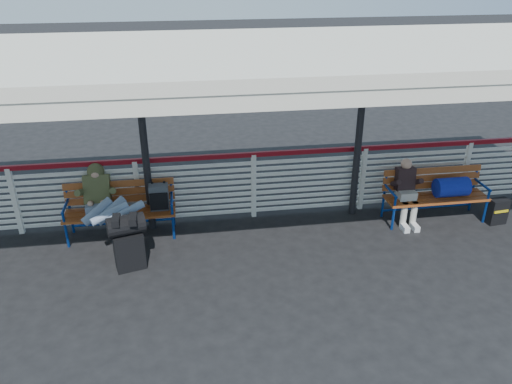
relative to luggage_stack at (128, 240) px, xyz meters
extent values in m
plane|color=black|center=(2.08, -0.57, -0.49)|extent=(60.00, 60.00, 0.00)
cube|color=silver|center=(2.08, 1.33, 0.11)|extent=(12.00, 0.04, 1.04)
cube|color=maroon|center=(2.08, 1.33, 0.71)|extent=(12.00, 0.06, 0.08)
cube|color=silver|center=(2.08, 0.33, 2.59)|extent=(12.60, 3.60, 0.16)
cube|color=silver|center=(2.08, -1.42, 2.46)|extent=(12.60, 0.06, 0.30)
cylinder|color=black|center=(0.28, 1.18, 1.01)|extent=(0.12, 0.12, 3.00)
cylinder|color=black|center=(3.88, 1.18, 1.01)|extent=(0.12, 0.12, 3.00)
cube|color=black|center=(0.00, 0.00, -0.19)|extent=(0.48, 0.36, 0.59)
cylinder|color=black|center=(0.00, 0.00, 0.26)|extent=(0.60, 0.43, 0.30)
cube|color=#B04C22|center=(-0.20, 0.95, -0.04)|extent=(1.80, 0.50, 0.04)
cube|color=#B04C22|center=(-0.20, 1.21, 0.23)|extent=(1.80, 0.10, 0.40)
cylinder|color=#0D3696|center=(-1.05, 0.75, -0.26)|extent=(0.04, 0.04, 0.45)
cylinder|color=#0D3696|center=(0.65, 0.75, -0.26)|extent=(0.04, 0.04, 0.45)
cylinder|color=#0D3696|center=(-1.05, 1.22, -0.04)|extent=(0.04, 0.04, 0.90)
cylinder|color=#0D3696|center=(0.65, 1.22, -0.04)|extent=(0.04, 0.04, 0.90)
cube|color=#53575B|center=(0.45, 0.97, 0.20)|extent=(0.31, 0.19, 0.43)
cube|color=#B04C22|center=(5.22, 0.69, -0.04)|extent=(1.80, 0.50, 0.04)
cube|color=#B04C22|center=(5.22, 0.95, 0.23)|extent=(1.80, 0.10, 0.40)
cylinder|color=#0D3696|center=(4.37, 0.49, -0.26)|extent=(0.04, 0.04, 0.45)
cylinder|color=#0D3696|center=(6.07, 0.49, -0.26)|extent=(0.04, 0.04, 0.45)
cylinder|color=#0D3696|center=(4.37, 0.96, -0.04)|extent=(0.04, 0.04, 0.90)
cylinder|color=#0D3696|center=(6.07, 0.96, -0.04)|extent=(0.04, 0.04, 0.90)
cylinder|color=navy|center=(5.47, 0.69, 0.15)|extent=(0.58, 0.34, 0.34)
cube|color=#7D90A9|center=(-0.55, 0.98, 0.05)|extent=(0.36, 0.26, 0.18)
cube|color=#494F2A|center=(-0.55, 1.18, 0.31)|extent=(0.42, 0.38, 0.53)
sphere|color=#494F2A|center=(-0.55, 1.28, 0.59)|extent=(0.28, 0.28, 0.28)
sphere|color=tan|center=(-0.55, 1.24, 0.58)|extent=(0.21, 0.21, 0.21)
cube|color=black|center=(-0.12, -0.06, 0.38)|extent=(0.11, 0.27, 0.10)
cube|color=black|center=(0.12, -0.06, 0.38)|extent=(0.11, 0.27, 0.10)
cube|color=beige|center=(4.67, 0.72, 0.04)|extent=(0.30, 0.24, 0.16)
cube|color=black|center=(4.67, 0.86, 0.29)|extent=(0.32, 0.23, 0.42)
sphere|color=tan|center=(4.67, 0.88, 0.56)|extent=(0.19, 0.19, 0.19)
cylinder|color=beige|center=(4.58, 0.54, -0.25)|extent=(0.11, 0.11, 0.46)
cylinder|color=beige|center=(4.76, 0.54, -0.25)|extent=(0.11, 0.11, 0.46)
cube|color=silver|center=(4.58, 0.44, -0.44)|extent=(0.10, 0.24, 0.10)
cube|color=silver|center=(4.76, 0.44, -0.44)|extent=(0.10, 0.24, 0.10)
cube|color=black|center=(6.27, 0.44, -0.26)|extent=(0.35, 0.22, 0.46)
cube|color=gold|center=(6.27, 0.34, -0.21)|extent=(0.28, 0.05, 0.04)
camera|label=1|loc=(0.93, -6.54, 3.88)|focal=35.00mm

